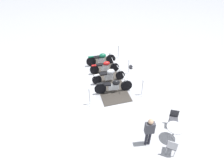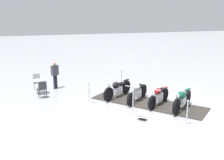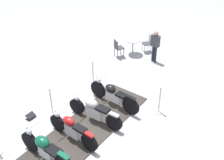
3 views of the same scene
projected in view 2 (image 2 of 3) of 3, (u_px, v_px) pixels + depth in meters
name	position (u px, v px, depth m)	size (l,w,h in m)	color
ground_plane	(148.00, 103.00, 13.11)	(80.00, 80.00, 0.00)	#B2B2B7
display_platform	(148.00, 103.00, 13.10)	(5.59, 1.68, 0.04)	#38332D
motorcycle_black	(117.00, 89.00, 13.81)	(1.90, 1.47, 1.03)	black
motorcycle_chrome	(137.00, 92.00, 13.23)	(1.67, 1.64, 0.92)	black
motorcycle_maroon	(159.00, 96.00, 12.67)	(1.68, 1.39, 0.93)	black
motorcycle_forest	(182.00, 99.00, 12.09)	(1.76, 1.52, 1.04)	black
stanchion_right_mid	(133.00, 106.00, 11.73)	(0.35, 0.35, 1.12)	silver
stanchion_left_front	(121.00, 83.00, 15.52)	(0.36, 0.36, 1.13)	silver
stanchion_right_rear	(187.00, 117.00, 10.52)	(0.33, 0.33, 1.06)	silver
stanchion_right_front	(89.00, 97.00, 12.94)	(0.35, 0.35, 1.09)	silver
info_placard	(142.00, 119.00, 11.11)	(0.39, 0.41, 0.18)	#333338
cafe_table	(38.00, 84.00, 14.44)	(0.74, 0.74, 0.78)	#B7B7BC
cafe_chair_near_table	(37.00, 81.00, 15.20)	(0.43, 0.43, 0.93)	#B7B7BC
cafe_chair_across_table	(42.00, 88.00, 13.76)	(0.47, 0.47, 0.90)	#2D2D33
bystander_person	(55.00, 73.00, 15.35)	(0.46, 0.40, 1.58)	#23232D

